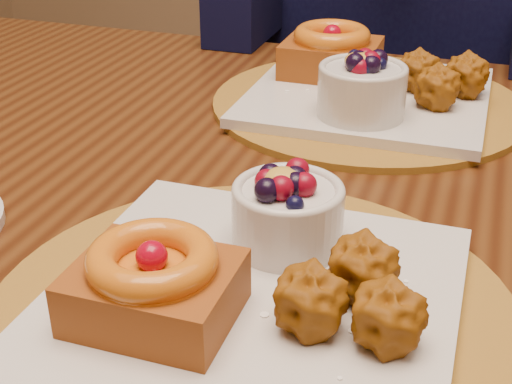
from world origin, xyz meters
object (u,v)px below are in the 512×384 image
Objects in this scene: dining_table at (322,251)px; place_setting_near at (250,286)px; chair_far at (357,110)px; place_setting_far at (365,86)px.

place_setting_near reaches higher than dining_table.
place_setting_far is at bearing -64.23° from chair_far.
dining_table is 1.76× the size of chair_far.
place_setting_near is 0.43m from place_setting_far.
place_setting_near is at bearing -89.86° from place_setting_far.
dining_table is 4.21× the size of place_setting_near.
chair_far is (-0.12, 0.85, -0.18)m from dining_table.
place_setting_near is 0.42× the size of chair_far.
place_setting_near is 1.00× the size of place_setting_far.
place_setting_far is at bearing 90.14° from place_setting_near.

